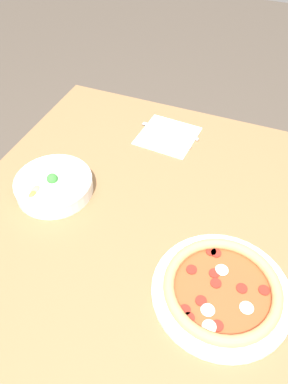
% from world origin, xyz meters
% --- Properties ---
extents(ground_plane, '(8.00, 8.00, 0.00)m').
position_xyz_m(ground_plane, '(0.00, 0.00, 0.00)').
color(ground_plane, '#4C4238').
extents(dining_table, '(1.19, 0.97, 0.72)m').
position_xyz_m(dining_table, '(0.00, 0.00, 0.63)').
color(dining_table, olive).
rests_on(dining_table, ground_plane).
extents(pizza, '(0.32, 0.32, 0.04)m').
position_xyz_m(pizza, '(-0.09, -0.28, 0.74)').
color(pizza, white).
rests_on(pizza, dining_table).
extents(bowl, '(0.22, 0.22, 0.07)m').
position_xyz_m(bowl, '(0.05, 0.25, 0.75)').
color(bowl, white).
rests_on(bowl, dining_table).
extents(napkin, '(0.20, 0.20, 0.00)m').
position_xyz_m(napkin, '(0.42, 0.03, 0.72)').
color(napkin, white).
rests_on(napkin, dining_table).
extents(fork, '(0.03, 0.18, 0.00)m').
position_xyz_m(fork, '(0.39, 0.03, 0.73)').
color(fork, silver).
rests_on(fork, napkin).
extents(knife, '(0.03, 0.21, 0.01)m').
position_xyz_m(knife, '(0.44, 0.02, 0.73)').
color(knife, silver).
rests_on(knife, napkin).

